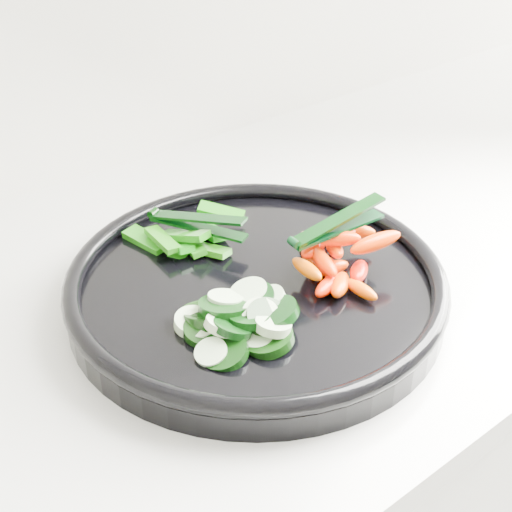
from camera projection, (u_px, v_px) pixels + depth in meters
counter at (350, 462)px, 1.13m from camera, size 2.02×0.62×0.93m
veggie_tray at (256, 285)px, 0.70m from camera, size 0.49×0.49×0.04m
cucumber_pile at (232, 320)px, 0.64m from camera, size 0.12×0.12×0.04m
carrot_pile at (334, 256)px, 0.71m from camera, size 0.12×0.14×0.06m
pepper_pile at (186, 238)px, 0.76m from camera, size 0.13×0.11×0.04m
tong_carrot at (335, 226)px, 0.70m from camera, size 0.11×0.02×0.02m
tong_pepper at (195, 222)px, 0.75m from camera, size 0.06×0.11×0.02m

